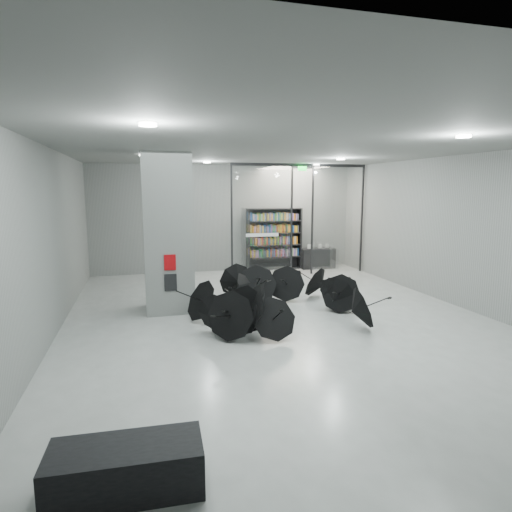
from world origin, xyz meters
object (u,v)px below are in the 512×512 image
object	(u,v)px
bench	(126,469)
bookshelf	(274,239)
umbrella_cluster	(271,304)
shop_counter	(317,258)
column	(168,233)

from	to	relation	value
bench	bookshelf	xyz separation A→B (m)	(5.23, 11.57, 0.94)
umbrella_cluster	shop_counter	bearing A→B (deg)	57.53
shop_counter	umbrella_cluster	world-z (taller)	umbrella_cluster
shop_counter	umbrella_cluster	size ratio (longest dim) A/B	0.28
bench	shop_counter	distance (m)	13.27
bench	bookshelf	distance (m)	12.74
bench	shop_counter	bearing A→B (deg)	60.85
column	bench	distance (m)	7.10
bench	umbrella_cluster	world-z (taller)	umbrella_cluster
bookshelf	column	bearing A→B (deg)	-132.57
bookshelf	bench	bearing A→B (deg)	-114.47
shop_counter	umbrella_cluster	bearing A→B (deg)	-120.61
column	shop_counter	world-z (taller)	column
column	bookshelf	size ratio (longest dim) A/B	1.68
shop_counter	umbrella_cluster	distance (m)	6.85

